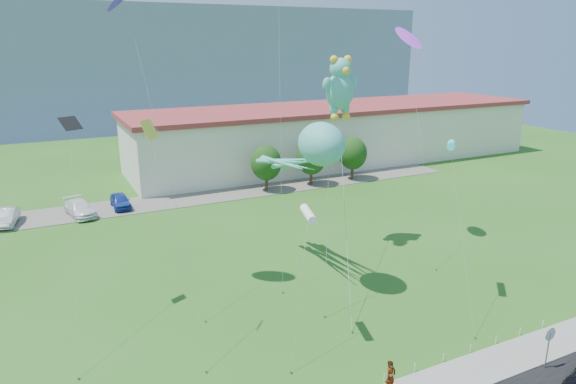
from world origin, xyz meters
The scene contains 21 objects.
ground centered at (0.00, 0.00, 0.00)m, with size 160.00×160.00×0.00m, color #285718.
parking_strip centered at (0.00, 35.00, 0.03)m, with size 70.00×6.00×0.06m, color #59544C.
hill_ridge centered at (0.00, 120.00, 12.50)m, with size 160.00×50.00×25.00m, color slate.
warehouse centered at (26.00, 44.00, 4.12)m, with size 61.00×15.00×8.20m.
stop_sign centered at (9.50, -4.21, 1.87)m, with size 0.80×0.07×2.50m.
rope_fence centered at (0.00, -1.30, 0.25)m, with size 26.05×0.05×0.50m.
tree_near centered at (10.00, 34.00, 3.39)m, with size 3.60×3.60×5.47m.
tree_mid centered at (16.00, 34.00, 3.39)m, with size 3.60×3.60×5.47m.
tree_far centered at (22.00, 34.00, 3.39)m, with size 3.60×3.60×5.47m.
pedestrian_left centered at (0.72, -2.14, 0.96)m, with size 0.63×0.41×1.72m, color gray.
parked_car_silver centered at (-17.20, 34.21, 0.82)m, with size 1.62×4.63×1.53m, color #ACABB2.
parked_car_white centered at (-10.64, 34.01, 0.82)m, with size 2.14×5.27×1.53m, color white.
parked_car_blue centered at (-6.56, 34.86, 0.81)m, with size 1.76×4.38×1.49m, color navy.
octopus_kite centered at (3.13, 10.81, 9.67)m, with size 3.15×11.32×11.96m.
teddy_bear_kite centered at (8.91, 16.47, 13.51)m, with size 8.51×14.21×15.95m.
small_kite_white centered at (-0.62, 4.16, 7.72)m, with size 2.73×3.90×8.21m.
small_kite_black centered at (-11.89, 12.80, 10.75)m, with size 2.22×8.57×12.70m.
small_kite_blue centered at (-7.67, 14.87, 19.25)m, with size 3.15×7.28×20.47m.
small_kite_purple centered at (14.32, 14.83, 16.88)m, with size 2.51×7.74×17.99m.
small_kite_cyan centered at (10.03, 4.73, 10.56)m, with size 2.06×6.36×11.10m.
small_kite_yellow centered at (-8.02, 7.65, 10.99)m, with size 1.79×5.41×12.89m.
Camera 1 is at (-13.54, -19.52, 16.96)m, focal length 32.00 mm.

